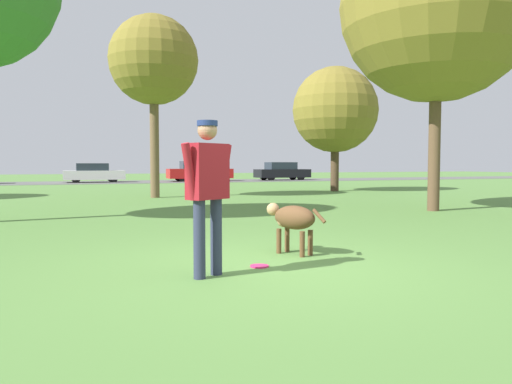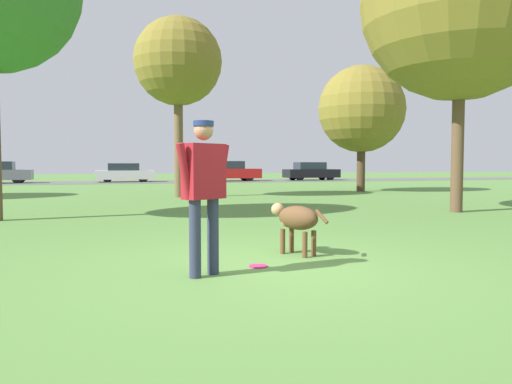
% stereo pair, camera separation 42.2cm
% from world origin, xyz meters
% --- Properties ---
extents(ground_plane, '(120.00, 120.00, 0.00)m').
position_xyz_m(ground_plane, '(0.00, 0.00, 0.00)').
color(ground_plane, '#56843D').
extents(far_road_strip, '(120.00, 6.00, 0.01)m').
position_xyz_m(far_road_strip, '(0.00, 29.63, 0.01)').
color(far_road_strip, '#5B5B59').
rests_on(far_road_strip, ground_plane).
extents(person, '(0.69, 0.45, 1.72)m').
position_xyz_m(person, '(-0.76, -0.17, 1.03)').
color(person, '#2D334C').
rests_on(person, ground_plane).
extents(dog, '(0.59, 0.95, 0.69)m').
position_xyz_m(dog, '(0.70, 0.76, 0.49)').
color(dog, brown).
rests_on(dog, ground_plane).
extents(frisbee, '(0.23, 0.23, 0.02)m').
position_xyz_m(frisbee, '(-0.04, 0.12, 0.01)').
color(frisbee, '#E52366').
rests_on(frisbee, ground_plane).
extents(tree_mid_center, '(3.25, 3.25, 6.66)m').
position_xyz_m(tree_mid_center, '(0.87, 13.09, 5.00)').
color(tree_mid_center, brown).
rests_on(tree_mid_center, ground_plane).
extents(tree_far_right, '(3.89, 3.89, 5.66)m').
position_xyz_m(tree_far_right, '(9.32, 14.62, 3.70)').
color(tree_far_right, '#4C3826').
rests_on(tree_far_right, ground_plane).
extents(tree_near_right, '(5.04, 5.04, 7.90)m').
position_xyz_m(tree_near_right, '(6.91, 5.21, 5.37)').
color(tree_near_right, brown).
rests_on(tree_near_right, ground_plane).
extents(parked_car_white, '(3.95, 1.74, 1.29)m').
position_xyz_m(parked_car_white, '(-0.45, 29.80, 0.63)').
color(parked_car_white, white).
rests_on(parked_car_white, ground_plane).
extents(parked_car_red, '(4.61, 1.84, 1.45)m').
position_xyz_m(parked_car_red, '(6.77, 29.50, 0.71)').
color(parked_car_red, red).
rests_on(parked_car_red, ground_plane).
extents(parked_car_black, '(4.16, 1.74, 1.38)m').
position_xyz_m(parked_car_black, '(13.34, 29.66, 0.67)').
color(parked_car_black, black).
rests_on(parked_car_black, ground_plane).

